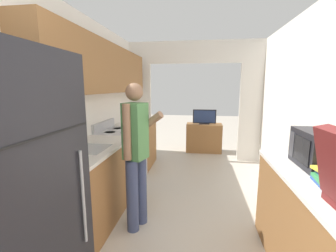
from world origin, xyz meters
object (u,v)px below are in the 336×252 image
object	(u,v)px
range_oven	(123,157)
microwave	(324,149)
refrigerator	(10,193)
tv_cabinet	(204,138)
television	(204,117)
person	(136,153)

from	to	relation	value
range_oven	microwave	world-z (taller)	microwave
refrigerator	tv_cabinet	world-z (taller)	refrigerator
tv_cabinet	television	size ratio (longest dim) A/B	1.54
refrigerator	microwave	xyz separation A→B (m)	(2.23, 0.80, 0.15)
refrigerator	television	xyz separation A→B (m)	(1.30, 4.20, -0.04)
tv_cabinet	television	distance (m)	0.52
person	tv_cabinet	bearing A→B (deg)	4.63
range_oven	person	distance (m)	1.27
range_oven	microwave	bearing A→B (deg)	-30.86
microwave	tv_cabinet	size ratio (longest dim) A/B	0.55
tv_cabinet	range_oven	bearing A→B (deg)	-122.39
refrigerator	person	distance (m)	1.20
person	refrigerator	bearing A→B (deg)	172.90
person	television	distance (m)	3.21
tv_cabinet	person	bearing A→B (deg)	-103.90
range_oven	television	bearing A→B (deg)	57.07
range_oven	person	size ratio (longest dim) A/B	0.64
refrigerator	range_oven	world-z (taller)	refrigerator
person	television	size ratio (longest dim) A/B	2.94
microwave	tv_cabinet	bearing A→B (deg)	105.18
television	microwave	bearing A→B (deg)	-74.64
range_oven	television	distance (m)	2.47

